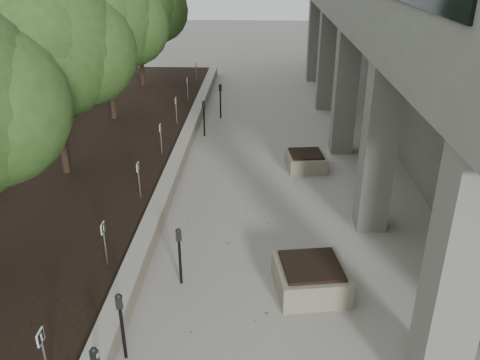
# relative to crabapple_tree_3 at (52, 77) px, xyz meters

# --- Properties ---
(retaining_wall) EXTENTS (0.39, 26.00, 0.50)m
(retaining_wall) POSITION_rel_crabapple_tree_3_xyz_m (2.97, 1.00, -2.87)
(retaining_wall) COLOR gray
(retaining_wall) RESTS_ON ground
(planting_bed) EXTENTS (7.00, 26.00, 0.40)m
(planting_bed) POSITION_rel_crabapple_tree_3_xyz_m (-0.70, 1.00, -2.92)
(planting_bed) COLOR black
(planting_bed) RESTS_ON ground
(crabapple_tree_3) EXTENTS (4.60, 4.00, 5.44)m
(crabapple_tree_3) POSITION_rel_crabapple_tree_3_xyz_m (0.00, 0.00, 0.00)
(crabapple_tree_3) COLOR #294B1C
(crabapple_tree_3) RESTS_ON planting_bed
(crabapple_tree_4) EXTENTS (4.60, 4.00, 5.44)m
(crabapple_tree_4) POSITION_rel_crabapple_tree_3_xyz_m (0.00, 5.00, 0.00)
(crabapple_tree_4) COLOR #294B1C
(crabapple_tree_4) RESTS_ON planting_bed
(crabapple_tree_5) EXTENTS (4.60, 4.00, 5.44)m
(crabapple_tree_5) POSITION_rel_crabapple_tree_3_xyz_m (0.00, 10.00, 0.00)
(crabapple_tree_5) COLOR #294B1C
(crabapple_tree_5) RESTS_ON planting_bed
(parking_sign_2) EXTENTS (0.04, 0.22, 0.96)m
(parking_sign_2) POSITION_rel_crabapple_tree_3_xyz_m (2.45, -7.50, -2.24)
(parking_sign_2) COLOR black
(parking_sign_2) RESTS_ON planting_bed
(parking_sign_3) EXTENTS (0.04, 0.22, 0.96)m
(parking_sign_3) POSITION_rel_crabapple_tree_3_xyz_m (2.45, -4.50, -2.24)
(parking_sign_3) COLOR black
(parking_sign_3) RESTS_ON planting_bed
(parking_sign_4) EXTENTS (0.04, 0.22, 0.96)m
(parking_sign_4) POSITION_rel_crabapple_tree_3_xyz_m (2.45, -1.50, -2.24)
(parking_sign_4) COLOR black
(parking_sign_4) RESTS_ON planting_bed
(parking_sign_5) EXTENTS (0.04, 0.22, 0.96)m
(parking_sign_5) POSITION_rel_crabapple_tree_3_xyz_m (2.45, 1.50, -2.24)
(parking_sign_5) COLOR black
(parking_sign_5) RESTS_ON planting_bed
(parking_sign_6) EXTENTS (0.04, 0.22, 0.96)m
(parking_sign_6) POSITION_rel_crabapple_tree_3_xyz_m (2.45, 4.50, -2.24)
(parking_sign_6) COLOR black
(parking_sign_6) RESTS_ON planting_bed
(parking_sign_7) EXTENTS (0.04, 0.22, 0.96)m
(parking_sign_7) POSITION_rel_crabapple_tree_3_xyz_m (2.45, 7.50, -2.24)
(parking_sign_7) COLOR black
(parking_sign_7) RESTS_ON planting_bed
(parking_sign_8) EXTENTS (0.04, 0.22, 0.96)m
(parking_sign_8) POSITION_rel_crabapple_tree_3_xyz_m (2.45, 10.50, -2.24)
(parking_sign_8) COLOR black
(parking_sign_8) RESTS_ON planting_bed
(parking_meter_1) EXTENTS (0.15, 0.12, 1.31)m
(parking_meter_1) POSITION_rel_crabapple_tree_3_xyz_m (3.31, -6.58, -2.47)
(parking_meter_1) COLOR black
(parking_meter_1) RESTS_ON ground
(parking_meter_3) EXTENTS (0.15, 0.13, 1.28)m
(parking_meter_3) POSITION_rel_crabapple_tree_3_xyz_m (3.93, -4.51, -2.48)
(parking_meter_3) COLOR black
(parking_meter_3) RESTS_ON ground
(parking_meter_4) EXTENTS (0.13, 0.09, 1.33)m
(parking_meter_4) POSITION_rel_crabapple_tree_3_xyz_m (3.48, 4.25, -2.46)
(parking_meter_4) COLOR black
(parking_meter_4) RESTS_ON ground
(parking_meter_5) EXTENTS (0.14, 0.10, 1.40)m
(parking_meter_5) POSITION_rel_crabapple_tree_3_xyz_m (3.91, 6.40, -2.42)
(parking_meter_5) COLOR black
(parking_meter_5) RESTS_ON ground
(planter_front) EXTENTS (1.52, 1.52, 0.62)m
(planter_front) POSITION_rel_crabapple_tree_3_xyz_m (6.53, -4.65, -2.81)
(planter_front) COLOR gray
(planter_front) RESTS_ON ground
(planter_back) EXTENTS (1.26, 1.26, 0.53)m
(planter_back) POSITION_rel_crabapple_tree_3_xyz_m (6.91, 1.43, -2.85)
(planter_back) COLOR gray
(planter_back) RESTS_ON ground
(berry_scatter) EXTENTS (3.30, 14.10, 0.02)m
(berry_scatter) POSITION_rel_crabapple_tree_3_xyz_m (4.70, -3.00, -3.11)
(berry_scatter) COLOR maroon
(berry_scatter) RESTS_ON ground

